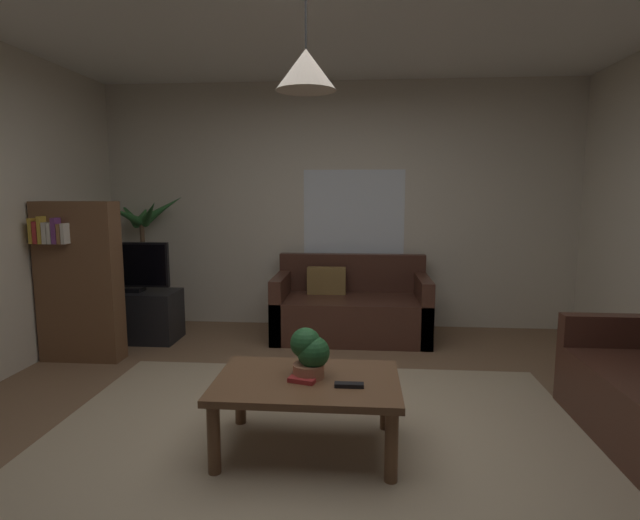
{
  "coord_description": "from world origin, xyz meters",
  "views": [
    {
      "loc": [
        0.26,
        -2.8,
        1.48
      ],
      "look_at": [
        0.0,
        0.3,
        1.05
      ],
      "focal_mm": 27.7,
      "sensor_mm": 36.0,
      "label": 1
    }
  ],
  "objects_px": {
    "tv": "(130,266)",
    "bookshelf_corner": "(79,280)",
    "coffee_table": "(307,389)",
    "remote_on_table_0": "(349,385)",
    "potted_plant_on_table": "(310,352)",
    "pendant_lamp": "(306,70)",
    "potted_palm_corner": "(144,263)",
    "couch_under_window": "(351,310)",
    "tv_stand": "(133,315)",
    "book_on_table_0": "(303,379)"
  },
  "relations": [
    {
      "from": "book_on_table_0",
      "to": "potted_plant_on_table",
      "type": "relative_size",
      "value": 0.53
    },
    {
      "from": "couch_under_window",
      "to": "pendant_lamp",
      "type": "bearing_deg",
      "value": -95.09
    },
    {
      "from": "remote_on_table_0",
      "to": "tv",
      "type": "distance_m",
      "value": 3.04
    },
    {
      "from": "coffee_table",
      "to": "remote_on_table_0",
      "type": "relative_size",
      "value": 6.53
    },
    {
      "from": "coffee_table",
      "to": "remote_on_table_0",
      "type": "xyz_separation_m",
      "value": [
        0.24,
        -0.1,
        0.08
      ]
    },
    {
      "from": "book_on_table_0",
      "to": "potted_palm_corner",
      "type": "relative_size",
      "value": 0.1
    },
    {
      "from": "bookshelf_corner",
      "to": "potted_plant_on_table",
      "type": "bearing_deg",
      "value": -31.77
    },
    {
      "from": "coffee_table",
      "to": "potted_plant_on_table",
      "type": "relative_size",
      "value": 3.69
    },
    {
      "from": "book_on_table_0",
      "to": "tv_stand",
      "type": "bearing_deg",
      "value": 134.01
    },
    {
      "from": "tv",
      "to": "pendant_lamp",
      "type": "distance_m",
      "value": 3.09
    },
    {
      "from": "remote_on_table_0",
      "to": "tv_stand",
      "type": "xyz_separation_m",
      "value": [
        -2.21,
        2.08,
        -0.19
      ]
    },
    {
      "from": "potted_plant_on_table",
      "to": "book_on_table_0",
      "type": "bearing_deg",
      "value": -111.35
    },
    {
      "from": "coffee_table",
      "to": "potted_palm_corner",
      "type": "distance_m",
      "value": 3.26
    },
    {
      "from": "tv",
      "to": "remote_on_table_0",
      "type": "bearing_deg",
      "value": -42.98
    },
    {
      "from": "coffee_table",
      "to": "book_on_table_0",
      "type": "relative_size",
      "value": 6.95
    },
    {
      "from": "potted_palm_corner",
      "to": "pendant_lamp",
      "type": "height_order",
      "value": "pendant_lamp"
    },
    {
      "from": "potted_palm_corner",
      "to": "pendant_lamp",
      "type": "distance_m",
      "value": 3.53
    },
    {
      "from": "potted_plant_on_table",
      "to": "pendant_lamp",
      "type": "xyz_separation_m",
      "value": [
        -0.01,
        -0.04,
        1.54
      ]
    },
    {
      "from": "remote_on_table_0",
      "to": "tv_stand",
      "type": "distance_m",
      "value": 3.04
    },
    {
      "from": "tv_stand",
      "to": "tv",
      "type": "xyz_separation_m",
      "value": [
        0.0,
        -0.02,
        0.5
      ]
    },
    {
      "from": "coffee_table",
      "to": "remote_on_table_0",
      "type": "distance_m",
      "value": 0.27
    },
    {
      "from": "coffee_table",
      "to": "tv",
      "type": "xyz_separation_m",
      "value": [
        -1.97,
        1.96,
        0.39
      ]
    },
    {
      "from": "potted_plant_on_table",
      "to": "tv",
      "type": "relative_size",
      "value": 0.36
    },
    {
      "from": "coffee_table",
      "to": "tv_stand",
      "type": "xyz_separation_m",
      "value": [
        -1.97,
        1.98,
        -0.11
      ]
    },
    {
      "from": "coffee_table",
      "to": "bookshelf_corner",
      "type": "relative_size",
      "value": 0.75
    },
    {
      "from": "potted_palm_corner",
      "to": "bookshelf_corner",
      "type": "bearing_deg",
      "value": -94.4
    },
    {
      "from": "couch_under_window",
      "to": "potted_palm_corner",
      "type": "xyz_separation_m",
      "value": [
        -2.27,
        0.23,
        0.43
      ]
    },
    {
      "from": "couch_under_window",
      "to": "tv",
      "type": "distance_m",
      "value": 2.24
    },
    {
      "from": "potted_plant_on_table",
      "to": "pendant_lamp",
      "type": "height_order",
      "value": "pendant_lamp"
    },
    {
      "from": "couch_under_window",
      "to": "tv_stand",
      "type": "relative_size",
      "value": 1.72
    },
    {
      "from": "coffee_table",
      "to": "book_on_table_0",
      "type": "bearing_deg",
      "value": -116.14
    },
    {
      "from": "remote_on_table_0",
      "to": "potted_palm_corner",
      "type": "height_order",
      "value": "potted_palm_corner"
    },
    {
      "from": "book_on_table_0",
      "to": "remote_on_table_0",
      "type": "distance_m",
      "value": 0.27
    },
    {
      "from": "couch_under_window",
      "to": "book_on_table_0",
      "type": "bearing_deg",
      "value": -95.46
    },
    {
      "from": "couch_under_window",
      "to": "coffee_table",
      "type": "bearing_deg",
      "value": -95.09
    },
    {
      "from": "potted_plant_on_table",
      "to": "tv_stand",
      "type": "distance_m",
      "value": 2.79
    },
    {
      "from": "potted_plant_on_table",
      "to": "tv_stand",
      "type": "height_order",
      "value": "potted_plant_on_table"
    },
    {
      "from": "book_on_table_0",
      "to": "tv_stand",
      "type": "distance_m",
      "value": 2.81
    },
    {
      "from": "potted_palm_corner",
      "to": "potted_plant_on_table",
      "type": "bearing_deg",
      "value": -49.76
    },
    {
      "from": "bookshelf_corner",
      "to": "couch_under_window",
      "type": "bearing_deg",
      "value": 20.7
    },
    {
      "from": "coffee_table",
      "to": "tv",
      "type": "height_order",
      "value": "tv"
    },
    {
      "from": "tv",
      "to": "bookshelf_corner",
      "type": "height_order",
      "value": "bookshelf_corner"
    },
    {
      "from": "book_on_table_0",
      "to": "pendant_lamp",
      "type": "xyz_separation_m",
      "value": [
        0.02,
        0.04,
        1.67
      ]
    },
    {
      "from": "pendant_lamp",
      "to": "potted_palm_corner",
      "type": "bearing_deg",
      "value": 129.68
    },
    {
      "from": "couch_under_window",
      "to": "bookshelf_corner",
      "type": "bearing_deg",
      "value": -159.3
    },
    {
      "from": "couch_under_window",
      "to": "tv_stand",
      "type": "bearing_deg",
      "value": -172.49
    },
    {
      "from": "potted_plant_on_table",
      "to": "tv_stand",
      "type": "xyz_separation_m",
      "value": [
        -1.98,
        1.94,
        -0.32
      ]
    },
    {
      "from": "book_on_table_0",
      "to": "bookshelf_corner",
      "type": "distance_m",
      "value": 2.58
    },
    {
      "from": "coffee_table",
      "to": "potted_plant_on_table",
      "type": "height_order",
      "value": "potted_plant_on_table"
    },
    {
      "from": "couch_under_window",
      "to": "tv",
      "type": "relative_size",
      "value": 1.98
    }
  ]
}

